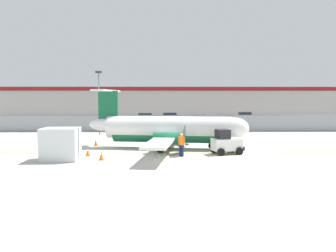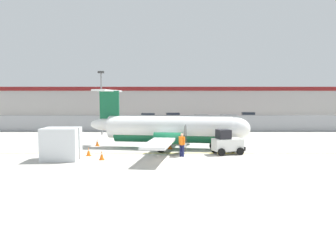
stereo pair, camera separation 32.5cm
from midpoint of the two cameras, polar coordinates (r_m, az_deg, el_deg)
The scene contains 20 objects.
ground_plane at distance 25.26m, azimuth 1.80°, elevation -4.73°, with size 140.00×140.00×0.01m.
perimeter_fence at distance 41.02m, azimuth 1.02°, elevation 0.55°, with size 98.00×0.10×2.10m.
parking_lot_strip at distance 52.56m, azimuth 0.75°, elevation 0.36°, with size 98.00×17.00×0.12m.
background_building at distance 70.89m, azimuth 0.50°, elevation 4.12°, with size 91.00×8.10×6.50m.
commuter_airplane at distance 27.42m, azimuth 0.84°, elevation -0.60°, with size 13.62×16.06×4.92m.
baggage_tug at distance 25.06m, azimuth 10.38°, elevation -2.92°, with size 2.53×1.86×1.88m.
ground_crew_worker at distance 23.66m, azimuth 2.62°, elevation -3.07°, with size 0.48×0.48×1.70m.
cargo_container at distance 23.56m, azimuth -17.91°, elevation -2.97°, with size 2.45×2.06×2.20m.
traffic_cone_near_left at distance 24.68m, azimuth -13.51°, elevation -4.37°, with size 0.36×0.36×0.64m.
traffic_cone_near_right at distance 29.57m, azimuth -12.11°, elevation -2.82°, with size 0.36×0.36×0.64m.
traffic_cone_far_left at distance 27.21m, azimuth 0.50°, elevation -3.37°, with size 0.36×0.36×0.64m.
traffic_cone_far_right at distance 22.92m, azimuth -11.28°, elevation -5.03°, with size 0.36×0.36×0.64m.
parked_car_0 at distance 48.41m, azimuth -15.98°, elevation 0.77°, with size 4.29×2.19×1.58m.
parked_car_1 at distance 58.38m, azimuth -9.84°, elevation 1.56°, with size 4.35×2.32×1.58m.
parked_car_2 at distance 55.12m, azimuth -3.62°, elevation 1.43°, with size 4.24×2.09×1.58m.
parked_car_3 at distance 56.28m, azimuth 0.67°, elevation 1.51°, with size 4.37×2.39×1.58m.
parked_car_4 at distance 49.76m, azimuth 5.63°, elevation 1.04°, with size 4.32×2.26×1.58m.
parked_car_5 at distance 50.66m, azimuth 10.59°, elevation 1.05°, with size 4.35×2.33×1.58m.
parked_car_6 at distance 60.36m, azimuth 13.83°, elevation 1.60°, with size 4.35×2.32×1.58m.
apron_light_pole at distance 38.19m, azimuth -11.50°, elevation 4.92°, with size 0.70×0.30×7.27m.
Camera 2 is at (-0.72, -22.89, 4.23)m, focal length 35.00 mm.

